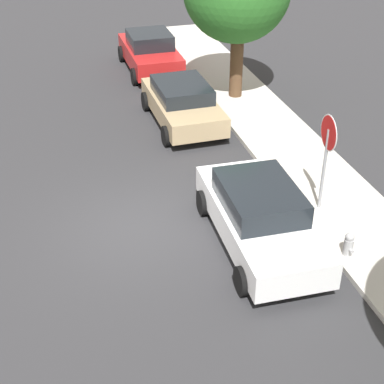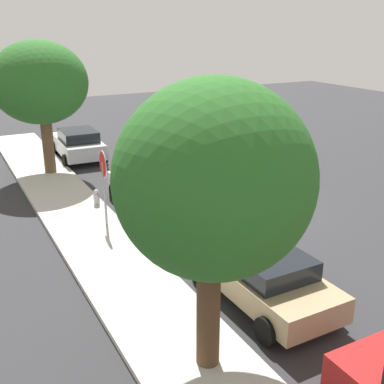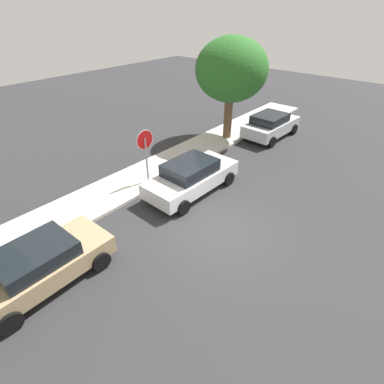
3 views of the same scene
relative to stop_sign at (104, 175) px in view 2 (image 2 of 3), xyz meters
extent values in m
plane|color=#2D2D30|center=(-0.54, -4.54, -1.86)|extent=(60.00, 60.00, 0.00)
cube|color=beige|center=(-0.54, 0.63, -1.79)|extent=(32.00, 2.40, 0.14)
cylinder|color=gray|center=(0.00, 0.00, -0.71)|extent=(0.08, 0.08, 2.30)
cylinder|color=white|center=(0.00, 0.00, 0.36)|extent=(0.89, 0.08, 0.89)
cylinder|color=red|center=(0.00, 0.00, 0.36)|extent=(0.83, 0.08, 0.83)
cube|color=white|center=(0.85, -1.97, -1.22)|extent=(4.58, 1.96, 0.66)
cube|color=black|center=(0.74, -1.97, -0.63)|extent=(2.27, 1.67, 0.54)
cylinder|color=black|center=(2.42, -1.10, -1.54)|extent=(0.65, 0.24, 0.64)
cylinder|color=black|center=(2.37, -2.93, -1.54)|extent=(0.65, 0.24, 0.64)
cylinder|color=black|center=(-0.66, -1.02, -1.54)|extent=(0.65, 0.24, 0.64)
cylinder|color=black|center=(-0.71, -2.85, -1.54)|extent=(0.65, 0.24, 0.64)
cube|color=tan|center=(-6.04, -1.93, -1.25)|extent=(4.15, 1.88, 0.61)
cube|color=black|center=(-6.11, -1.93, -0.71)|extent=(2.16, 1.63, 0.46)
cylinder|color=black|center=(-7.42, -2.86, -1.54)|extent=(0.64, 0.23, 0.64)
cylinder|color=black|center=(-7.45, -1.04, -1.54)|extent=(0.64, 0.23, 0.64)
cylinder|color=black|center=(-4.62, -2.83, -1.54)|extent=(0.64, 0.23, 0.64)
cylinder|color=black|center=(-4.65, -1.00, -1.54)|extent=(0.64, 0.23, 0.64)
cube|color=silver|center=(9.00, -1.53, -1.21)|extent=(4.15, 2.00, 0.69)
cube|color=black|center=(8.73, -1.52, -0.61)|extent=(2.18, 1.70, 0.49)
cylinder|color=black|center=(10.43, -0.66, -1.54)|extent=(0.65, 0.24, 0.64)
cylinder|color=black|center=(10.36, -2.51, -1.54)|extent=(0.65, 0.24, 0.64)
cylinder|color=black|center=(7.65, -0.56, -1.54)|extent=(0.65, 0.24, 0.64)
cylinder|color=black|center=(7.58, -2.41, -1.54)|extent=(0.65, 0.24, 0.64)
cylinder|color=#513823|center=(-7.50, 0.42, -0.59)|extent=(0.45, 0.45, 2.53)
ellipsoid|color=#286623|center=(-7.45, 0.31, 2.05)|extent=(3.57, 3.57, 3.56)
cylinder|color=brown|center=(6.88, 0.32, -0.45)|extent=(0.50, 0.50, 2.82)
ellipsoid|color=#286623|center=(7.02, 0.38, 2.20)|extent=(4.08, 4.08, 3.52)
cylinder|color=#A5A5A8|center=(1.95, -0.27, -1.58)|extent=(0.22, 0.22, 0.55)
sphere|color=#A5A5A8|center=(1.95, -0.27, -1.25)|extent=(0.21, 0.21, 0.21)
cylinder|color=#A5A5A8|center=(2.10, -0.27, -1.53)|extent=(0.08, 0.09, 0.09)
camera|label=1|loc=(11.10, -6.53, 6.44)|focal=55.00mm
camera|label=2|loc=(-14.29, 4.37, 4.63)|focal=45.00mm
camera|label=3|loc=(-7.92, -9.47, 5.47)|focal=28.00mm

